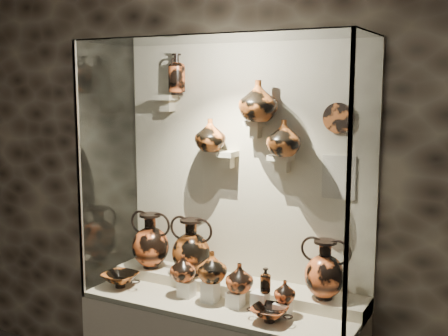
# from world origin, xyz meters

# --- Properties ---
(wall_back) EXTENTS (5.00, 0.02, 3.20)m
(wall_back) POSITION_xyz_m (0.00, 2.50, 1.60)
(wall_back) COLOR black
(wall_back) RESTS_ON ground
(front_tier) EXTENTS (1.68, 0.58, 0.03)m
(front_tier) POSITION_xyz_m (0.00, 2.18, 0.82)
(front_tier) COLOR #C3B497
(front_tier) RESTS_ON plinth
(rear_tier) EXTENTS (1.70, 0.25, 0.10)m
(rear_tier) POSITION_xyz_m (0.00, 2.35, 0.85)
(rear_tier) COLOR #C3B497
(rear_tier) RESTS_ON plinth
(back_panel) EXTENTS (1.70, 0.03, 1.60)m
(back_panel) POSITION_xyz_m (0.00, 2.50, 1.60)
(back_panel) COLOR #BDB398
(back_panel) RESTS_ON plinth
(glass_front) EXTENTS (1.70, 0.01, 1.60)m
(glass_front) POSITION_xyz_m (0.00, 1.88, 1.60)
(glass_front) COLOR white
(glass_front) RESTS_ON plinth
(glass_left) EXTENTS (0.01, 0.60, 1.60)m
(glass_left) POSITION_xyz_m (-0.85, 2.18, 1.60)
(glass_left) COLOR white
(glass_left) RESTS_ON plinth
(glass_right) EXTENTS (0.01, 0.60, 1.60)m
(glass_right) POSITION_xyz_m (0.85, 2.18, 1.60)
(glass_right) COLOR white
(glass_right) RESTS_ON plinth
(glass_top) EXTENTS (1.70, 0.60, 0.01)m
(glass_top) POSITION_xyz_m (0.00, 2.18, 2.40)
(glass_top) COLOR white
(glass_top) RESTS_ON back_panel
(frame_post_left) EXTENTS (0.02, 0.02, 1.60)m
(frame_post_left) POSITION_xyz_m (-0.84, 1.89, 1.60)
(frame_post_left) COLOR gray
(frame_post_left) RESTS_ON plinth
(frame_post_right) EXTENTS (0.02, 0.02, 1.60)m
(frame_post_right) POSITION_xyz_m (0.84, 1.89, 1.60)
(frame_post_right) COLOR gray
(frame_post_right) RESTS_ON plinth
(pedestal_a) EXTENTS (0.09, 0.09, 0.10)m
(pedestal_a) POSITION_xyz_m (-0.22, 2.13, 0.88)
(pedestal_a) COLOR silver
(pedestal_a) RESTS_ON front_tier
(pedestal_b) EXTENTS (0.09, 0.09, 0.13)m
(pedestal_b) POSITION_xyz_m (-0.05, 2.13, 0.90)
(pedestal_b) COLOR silver
(pedestal_b) RESTS_ON front_tier
(pedestal_c) EXTENTS (0.09, 0.09, 0.09)m
(pedestal_c) POSITION_xyz_m (0.12, 2.13, 0.88)
(pedestal_c) COLOR silver
(pedestal_c) RESTS_ON front_tier
(pedestal_d) EXTENTS (0.09, 0.09, 0.12)m
(pedestal_d) POSITION_xyz_m (0.28, 2.13, 0.89)
(pedestal_d) COLOR silver
(pedestal_d) RESTS_ON front_tier
(pedestal_e) EXTENTS (0.09, 0.09, 0.08)m
(pedestal_e) POSITION_xyz_m (0.42, 2.13, 0.87)
(pedestal_e) COLOR silver
(pedestal_e) RESTS_ON front_tier
(bracket_ul) EXTENTS (0.14, 0.12, 0.04)m
(bracket_ul) POSITION_xyz_m (-0.55, 2.42, 2.05)
(bracket_ul) COLOR #BDB398
(bracket_ul) RESTS_ON back_panel
(bracket_ca) EXTENTS (0.14, 0.12, 0.04)m
(bracket_ca) POSITION_xyz_m (-0.10, 2.42, 1.70)
(bracket_ca) COLOR #BDB398
(bracket_ca) RESTS_ON back_panel
(bracket_cb) EXTENTS (0.10, 0.12, 0.04)m
(bracket_cb) POSITION_xyz_m (0.10, 2.42, 1.90)
(bracket_cb) COLOR #BDB398
(bracket_cb) RESTS_ON back_panel
(bracket_cc) EXTENTS (0.14, 0.12, 0.04)m
(bracket_cc) POSITION_xyz_m (0.28, 2.42, 1.70)
(bracket_cc) COLOR #BDB398
(bracket_cc) RESTS_ON back_panel
(amphora_left) EXTENTS (0.34, 0.34, 0.38)m
(amphora_left) POSITION_xyz_m (-0.62, 2.32, 1.09)
(amphora_left) COLOR #C75526
(amphora_left) RESTS_ON rear_tier
(amphora_mid) EXTENTS (0.40, 0.40, 0.38)m
(amphora_mid) POSITION_xyz_m (-0.30, 2.32, 1.09)
(amphora_mid) COLOR #9C4B1B
(amphora_mid) RESTS_ON rear_tier
(amphora_right) EXTENTS (0.34, 0.34, 0.35)m
(amphora_right) POSITION_xyz_m (0.60, 2.33, 1.08)
(amphora_right) COLOR #C75526
(amphora_right) RESTS_ON rear_tier
(jug_a) EXTENTS (0.17, 0.17, 0.17)m
(jug_a) POSITION_xyz_m (-0.24, 2.13, 1.01)
(jug_a) COLOR #C75526
(jug_a) RESTS_ON pedestal_a
(jug_b) EXTENTS (0.24, 0.24, 0.19)m
(jug_b) POSITION_xyz_m (-0.03, 2.12, 1.05)
(jug_b) COLOR #9C4B1B
(jug_b) RESTS_ON pedestal_b
(jug_c) EXTENTS (0.18, 0.18, 0.17)m
(jug_c) POSITION_xyz_m (0.14, 2.15, 1.01)
(jug_c) COLOR #C75526
(jug_c) RESTS_ON pedestal_c
(jug_e) EXTENTS (0.15, 0.15, 0.13)m
(jug_e) POSITION_xyz_m (0.43, 2.15, 0.97)
(jug_e) COLOR #C75526
(jug_e) RESTS_ON pedestal_e
(lekythos_small) EXTENTS (0.08, 0.08, 0.17)m
(lekythos_small) POSITION_xyz_m (0.31, 2.13, 1.03)
(lekythos_small) COLOR #9C4B1B
(lekythos_small) RESTS_ON pedestal_d
(kylix_left) EXTENTS (0.36, 0.33, 0.12)m
(kylix_left) POSITION_xyz_m (-0.69, 2.07, 0.89)
(kylix_left) COLOR #9C4B1B
(kylix_left) RESTS_ON front_tier
(kylix_right) EXTENTS (0.26, 0.22, 0.10)m
(kylix_right) POSITION_xyz_m (0.39, 2.03, 0.88)
(kylix_right) COLOR #C75526
(kylix_right) RESTS_ON front_tier
(lekythos_tall) EXTENTS (0.15, 0.15, 0.30)m
(lekythos_tall) POSITION_xyz_m (-0.45, 2.41, 2.22)
(lekythos_tall) COLOR #C75526
(lekythos_tall) RESTS_ON bracket_ul
(ovoid_vase_a) EXTENTS (0.26, 0.26, 0.21)m
(ovoid_vase_a) POSITION_xyz_m (-0.18, 2.37, 1.82)
(ovoid_vase_a) COLOR #9C4B1B
(ovoid_vase_a) RESTS_ON bracket_ca
(ovoid_vase_b) EXTENTS (0.31, 0.31, 0.24)m
(ovoid_vase_b) POSITION_xyz_m (0.15, 2.35, 2.04)
(ovoid_vase_b) COLOR #9C4B1B
(ovoid_vase_b) RESTS_ON bracket_cb
(ovoid_vase_c) EXTENTS (0.26, 0.26, 0.21)m
(ovoid_vase_c) POSITION_xyz_m (0.32, 2.37, 1.82)
(ovoid_vase_c) COLOR #9C4B1B
(ovoid_vase_c) RESTS_ON bracket_cc
(wall_plate) EXTENTS (0.18, 0.02, 0.18)m
(wall_plate) POSITION_xyz_m (0.61, 2.47, 1.94)
(wall_plate) COLOR #B25523
(wall_plate) RESTS_ON back_panel
(info_placard) EXTENTS (0.19, 0.01, 0.26)m
(info_placard) POSITION_xyz_m (0.62, 2.47, 1.60)
(info_placard) COLOR beige
(info_placard) RESTS_ON back_panel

